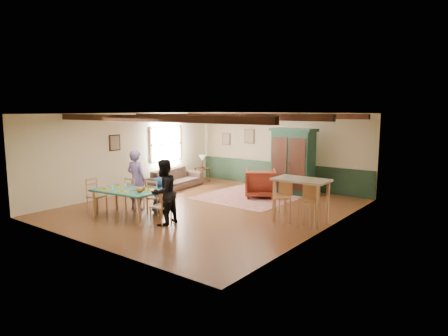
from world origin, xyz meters
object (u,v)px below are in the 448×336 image
Objects in this scene: cat at (139,189)px; table_lamp at (202,162)px; person_woman at (163,192)px; sofa at (176,178)px; dining_chair_end_left at (97,195)px; dining_chair_far_right at (156,197)px; armchair at (261,183)px; bar_stool_left at (282,203)px; counter_table at (301,201)px; dining_chair_end_right at (161,205)px; bar_stool_right at (307,206)px; dining_table at (127,204)px; armoire at (293,161)px; end_table at (202,175)px; person_child at (158,195)px; person_man at (136,180)px; dining_chair_far_left at (135,194)px.

cat is 0.70× the size of table_lamp.
person_woman reaches higher than sofa.
table_lamp is at bearing 0.61° from dining_chair_end_left.
dining_chair_far_right is 3.66m from armchair.
bar_stool_left reaches higher than dining_chair_far_right.
table_lamp is 6.29m from counter_table.
bar_stool_right reaches higher than dining_chair_end_right.
dining_chair_end_right is 0.93× the size of armchair.
counter_table is at bearing -162.49° from dining_chair_far_right.
armoire is (2.03, 5.33, 0.73)m from dining_table.
end_table is (-0.65, 5.27, -0.19)m from dining_chair_end_left.
person_child is at bearing -90.00° from dining_chair_far_right.
person_child is 1.79× the size of end_table.
person_child is (-0.92, 0.69, -0.32)m from person_woman.
bar_stool_left reaches higher than dining_chair_end_left.
person_man is 4.59m from table_lamp.
person_man is 4.62m from end_table.
table_lamp is (-2.33, 5.18, -0.02)m from cat.
bar_stool_right is (4.63, 1.26, -0.31)m from person_man.
dining_chair_far_left and dining_chair_end_left have the same top height.
person_man is at bearing 0.00° from person_child.
person_child is (1.43, 0.96, 0.03)m from dining_chair_end_left.
dining_chair_far_right is 0.40× the size of sofa.
person_child reaches higher than dining_chair_end_right.
bar_stool_right is (2.92, 1.86, -0.27)m from person_woman.
dining_table is at bearing -90.00° from person_woman.
person_woman is at bearing 136.74° from person_child.
dining_chair_far_left is 0.55× the size of person_man.
table_lamp reaches higher than dining_chair_end_left.
person_woman is at bearing -59.01° from end_table.
dining_table is at bearing 119.05° from dining_chair_far_left.
bar_stool_right reaches higher than dining_chair_far_right.
sofa is at bearing -145.85° from person_woman.
armchair is 1.81× the size of end_table.
dining_chair_far_right reaches higher than armchair.
bar_stool_left is (4.02, 1.23, 0.09)m from dining_chair_far_left.
dining_chair_far_right is 0.58× the size of person_woman.
dining_chair_far_left is at bearing 5.71° from person_child.
cat is (-0.67, -0.18, 0.01)m from person_woman.
person_child is (0.30, 0.83, 0.13)m from dining_table.
cat reaches higher than armchair.
dining_chair_far_right is at bearing -180.00° from dining_chair_far_left.
counter_table is (5.61, -2.83, 0.28)m from end_table.
cat is at bearing 139.20° from dining_chair_far_left.
table_lamp reaches higher than dining_chair_far_right.
armoire is 4.25m from sofa.
person_woman reaches higher than table_lamp.
bar_stool_left is at bearing -172.04° from bar_stool_right.
dining_chair_far_right is 3.43m from bar_stool_left.
armchair is at bearing -112.40° from armoire.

